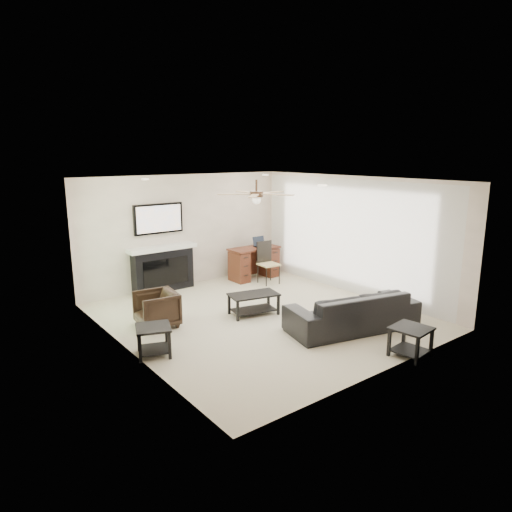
% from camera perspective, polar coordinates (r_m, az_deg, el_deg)
% --- Properties ---
extents(room_shell, '(5.50, 5.54, 2.52)m').
position_cam_1_polar(room_shell, '(8.25, 1.18, 3.89)').
color(room_shell, beige).
rests_on(room_shell, ground).
extents(sofa, '(2.41, 1.40, 0.66)m').
position_cam_1_polar(sofa, '(8.00, 11.94, -6.67)').
color(sofa, black).
rests_on(sofa, ground).
extents(armchair, '(0.75, 0.74, 0.62)m').
position_cam_1_polar(armchair, '(8.14, -12.33, -6.50)').
color(armchair, black).
rests_on(armchair, ground).
extents(coffee_table, '(0.99, 0.69, 0.40)m').
position_cam_1_polar(coffee_table, '(8.56, -0.29, -6.02)').
color(coffee_table, black).
rests_on(coffee_table, ground).
extents(end_table_near, '(0.58, 0.58, 0.45)m').
position_cam_1_polar(end_table_near, '(7.23, 18.73, -10.12)').
color(end_table_near, black).
rests_on(end_table_near, ground).
extents(end_table_left, '(0.64, 0.64, 0.45)m').
position_cam_1_polar(end_table_left, '(7.07, -12.66, -10.30)').
color(end_table_left, black).
rests_on(end_table_left, ground).
extents(fireplace_unit, '(1.52, 0.34, 1.91)m').
position_cam_1_polar(fireplace_unit, '(10.03, -11.63, 0.99)').
color(fireplace_unit, black).
rests_on(fireplace_unit, ground).
extents(desk, '(1.22, 0.56, 0.76)m').
position_cam_1_polar(desk, '(10.93, -0.23, -0.87)').
color(desk, '#3D180F').
rests_on(desk, ground).
extents(desk_chair, '(0.46, 0.48, 0.97)m').
position_cam_1_polar(desk_chair, '(10.49, 1.58, -0.88)').
color(desk_chair, black).
rests_on(desk_chair, ground).
extents(laptop, '(0.33, 0.24, 0.23)m').
position_cam_1_polar(laptop, '(10.93, 0.66, 1.78)').
color(laptop, black).
rests_on(laptop, desk).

